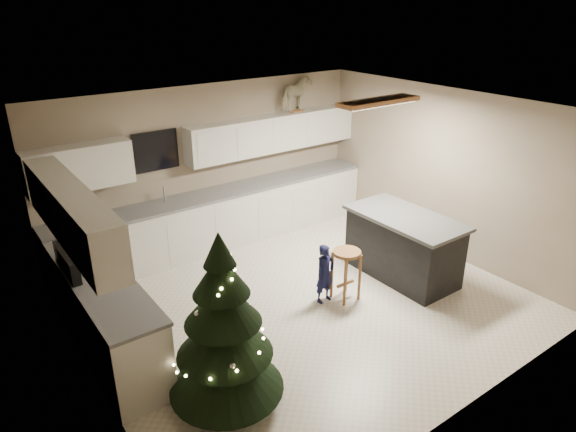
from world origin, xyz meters
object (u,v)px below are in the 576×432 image
Objects in this scene: rocking_horse at (297,94)px; island at (403,246)px; christmas_tree at (224,337)px; toddler at (325,274)px; bar_stool at (346,263)px.

island is at bearing 158.16° from rocking_horse.
christmas_tree reaches higher than toddler.
island is 2.04× the size of toddler.
bar_stool is at bearing 135.03° from rocking_horse.
rocking_horse is at bearing 66.98° from bar_stool.
island is 3.48m from christmas_tree.
rocking_horse is (3.38, 3.33, 1.51)m from christmas_tree.
rocking_horse is (1.09, 2.58, 1.76)m from bar_stool.
christmas_tree is 4.98m from rocking_horse.
island is 2.34× the size of rocking_horse.
christmas_tree is 2.30× the size of toddler.
christmas_tree is at bearing 112.64° from rocking_horse.
bar_stool is 3.31m from rocking_horse.
christmas_tree reaches higher than bar_stool.
rocking_horse is at bearing 44.59° from christmas_tree.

